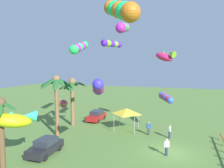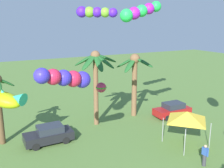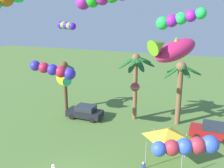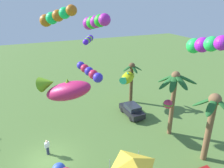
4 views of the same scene
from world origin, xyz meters
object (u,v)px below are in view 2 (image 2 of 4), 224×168
spectator_1 (205,155)px  kite_tube_3 (95,12)px  palm_tree_0 (96,69)px  palm_tree_1 (135,72)px  parked_car_1 (172,110)px  kite_tube_4 (66,78)px  kite_ball_0 (101,87)px  kite_tube_7 (140,11)px  kite_fish_8 (5,99)px  festival_tent (187,116)px  parked_car_0 (49,135)px

spectator_1 → kite_tube_3: kite_tube_3 is taller
palm_tree_0 → kite_tube_3: 9.77m
palm_tree_1 → parked_car_1: (3.41, -2.18, -4.01)m
spectator_1 → kite_tube_4: 10.83m
spectator_1 → kite_tube_3: size_ratio=0.76×
kite_tube_4 → kite_ball_0: bearing=51.1°
palm_tree_0 → palm_tree_1: size_ratio=1.09×
palm_tree_0 → kite_tube_4: bearing=-124.9°
kite_tube_7 → kite_fish_8: (-12.19, -0.24, -6.66)m
festival_tent → kite_fish_8: size_ratio=0.81×
kite_ball_0 → kite_tube_4: kite_tube_4 is taller
palm_tree_0 → parked_car_1: bearing=-12.6°
palm_tree_0 → spectator_1: (3.63, -10.27, -4.68)m
palm_tree_1 → kite_tube_7: kite_tube_7 is taller
palm_tree_1 → parked_car_1: palm_tree_1 is taller
festival_tent → kite_tube_3: size_ratio=1.36×
spectator_1 → kite_tube_7: (0.47, 9.36, 9.86)m
palm_tree_0 → kite_tube_4: 8.89m
spectator_1 → kite_fish_8: (-11.72, 9.12, 3.20)m
palm_tree_0 → parked_car_0: bearing=-159.4°
parked_car_0 → festival_tent: festival_tent is taller
kite_tube_3 → parked_car_0: bearing=106.5°
palm_tree_0 → spectator_1: palm_tree_0 is taller
kite_ball_0 → festival_tent: bearing=-55.2°
spectator_1 → kite_tube_7: size_ratio=0.36×
palm_tree_1 → festival_tent: (0.16, -7.66, -2.29)m
palm_tree_1 → kite_fish_8: bearing=-173.0°
parked_car_0 → festival_tent: 11.28m
palm_tree_0 → parked_car_0: (-5.11, -1.93, -4.75)m
kite_ball_0 → kite_tube_3: (-3.54, -7.04, 6.43)m
festival_tent → kite_ball_0: 8.01m
palm_tree_0 → kite_tube_7: size_ratio=1.65×
kite_tube_3 → parked_car_1: bearing=28.1°
parked_car_1 → festival_tent: festival_tent is taller
parked_car_1 → kite_tube_3: kite_tube_3 is taller
kite_ball_0 → palm_tree_1: bearing=15.2°
palm_tree_1 → festival_tent: bearing=-88.8°
festival_tent → kite_tube_3: 11.23m
parked_car_1 → spectator_1: size_ratio=2.48×
palm_tree_0 → kite_tube_4: kite_tube_4 is taller
palm_tree_0 → spectator_1: 11.86m
kite_ball_0 → kite_tube_7: kite_tube_7 is taller
kite_ball_0 → parked_car_1: bearing=-7.3°
parked_car_1 → palm_tree_1: bearing=147.5°
palm_tree_0 → parked_car_1: (7.93, -1.78, -4.75)m
kite_tube_7 → kite_fish_8: kite_tube_7 is taller
festival_tent → kite_ball_0: (-4.50, 6.48, 1.39)m
parked_car_1 → kite_ball_0: 8.41m
kite_tube_4 → kite_tube_7: kite_tube_7 is taller
palm_tree_1 → kite_tube_3: 12.66m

